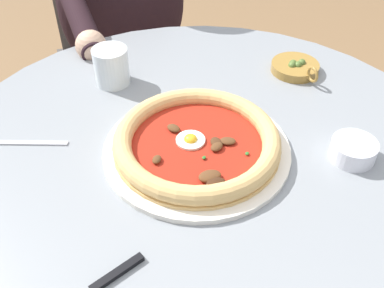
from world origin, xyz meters
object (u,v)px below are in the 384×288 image
object	(u,v)px
steak_knife	(99,286)
cafe_chair_diner	(119,38)
dining_table	(201,211)
fork_utensil	(19,143)
diner_person	(128,65)
pizza_on_plate	(196,144)
water_glass	(112,68)
ramekin_capers	(353,149)
olive_pan	(296,67)

from	to	relation	value
steak_knife	cafe_chair_diner	size ratio (longest dim) A/B	0.21
dining_table	cafe_chair_diner	bearing A→B (deg)	42.40
fork_utensil	diner_person	bearing A→B (deg)	15.25
pizza_on_plate	water_glass	size ratio (longest dim) A/B	4.17
ramekin_capers	fork_utensil	world-z (taller)	ramekin_capers
ramekin_capers	cafe_chair_diner	size ratio (longest dim) A/B	0.09
pizza_on_plate	ramekin_capers	xyz separation A→B (m)	(0.10, -0.24, -0.00)
olive_pan	cafe_chair_diner	size ratio (longest dim) A/B	0.12
dining_table	cafe_chair_diner	xyz separation A→B (m)	(0.63, 0.57, -0.06)
fork_utensil	diner_person	size ratio (longest dim) A/B	0.14
dining_table	diner_person	size ratio (longest dim) A/B	0.83
dining_table	ramekin_capers	xyz separation A→B (m)	(0.09, -0.23, 0.17)
ramekin_capers	fork_utensil	bearing A→B (deg)	110.69
pizza_on_plate	steak_knife	size ratio (longest dim) A/B	1.77
steak_knife	cafe_chair_diner	xyz separation A→B (m)	(0.91, 0.55, -0.22)
steak_knife	fork_utensil	distance (m)	0.33
water_glass	fork_utensil	distance (m)	0.24
diner_person	cafe_chair_diner	size ratio (longest dim) A/B	1.30
pizza_on_plate	cafe_chair_diner	world-z (taller)	cafe_chair_diner
dining_table	ramekin_capers	world-z (taller)	ramekin_capers
fork_utensil	cafe_chair_diner	bearing A→B (deg)	20.09
water_glass	olive_pan	distance (m)	0.39
water_glass	steak_knife	world-z (taller)	water_glass
ramekin_capers	olive_pan	distance (m)	0.27
fork_utensil	pizza_on_plate	bearing A→B (deg)	-70.15
cafe_chair_diner	pizza_on_plate	bearing A→B (deg)	-138.22
steak_knife	diner_person	xyz separation A→B (m)	(0.80, 0.45, -0.24)
steak_knife	pizza_on_plate	bearing A→B (deg)	-2.01
pizza_on_plate	olive_pan	bearing A→B (deg)	-15.41
water_glass	diner_person	xyz separation A→B (m)	(0.39, 0.22, -0.27)
olive_pan	diner_person	bearing A→B (deg)	70.37
dining_table	fork_utensil	bearing A→B (deg)	109.71
fork_utensil	steak_knife	bearing A→B (deg)	-122.26
dining_table	steak_knife	distance (m)	0.33
diner_person	steak_knife	bearing A→B (deg)	-150.55
water_glass	olive_pan	world-z (taller)	water_glass
ramekin_capers	fork_utensil	size ratio (longest dim) A/B	0.47
olive_pan	fork_utensil	bearing A→B (deg)	138.23
water_glass	diner_person	size ratio (longest dim) A/B	0.07
water_glass	fork_utensil	world-z (taller)	water_glass
dining_table	diner_person	bearing A→B (deg)	42.54
water_glass	ramekin_capers	xyz separation A→B (m)	(-0.03, -0.49, -0.01)
ramekin_capers	olive_pan	bearing A→B (deg)	34.56
diner_person	dining_table	bearing A→B (deg)	-137.46
pizza_on_plate	cafe_chair_diner	size ratio (longest dim) A/B	0.37
pizza_on_plate	olive_pan	world-z (taller)	same
steak_knife	fork_utensil	world-z (taller)	steak_knife
pizza_on_plate	water_glass	bearing A→B (deg)	62.51
olive_pan	ramekin_capers	bearing A→B (deg)	-145.44
olive_pan	fork_utensil	distance (m)	0.57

